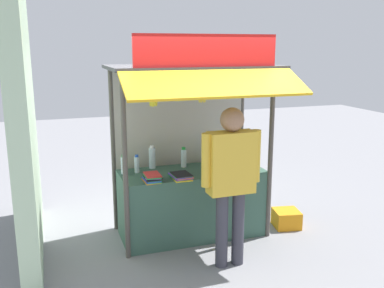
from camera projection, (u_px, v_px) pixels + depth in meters
ground_plane at (192, 234)px, 5.63m from camera, size 20.00×20.00×0.00m
stall_counter at (192, 203)px, 5.54m from camera, size 1.82×0.73×0.86m
stall_structure at (189, 117)px, 5.38m from camera, size 2.02×1.59×2.53m
water_bottle_mid_left at (124, 165)px, 5.30m from camera, size 0.07×0.07×0.24m
water_bottle_far_left at (184, 158)px, 5.60m from camera, size 0.07×0.07×0.26m
water_bottle_center at (222, 154)px, 5.82m from camera, size 0.07×0.07×0.24m
water_bottle_right at (137, 164)px, 5.35m from camera, size 0.06×0.06×0.23m
water_bottle_mid_right at (152, 157)px, 5.54m from camera, size 0.08×0.08×0.30m
water_bottle_front_right at (211, 157)px, 5.68m from camera, size 0.07×0.07×0.24m
magazine_stack_front_left at (226, 171)px, 5.34m from camera, size 0.25×0.27×0.05m
magazine_stack_back_right at (152, 178)px, 5.00m from camera, size 0.20×0.28×0.09m
magazine_stack_back_left at (181, 176)px, 5.11m from camera, size 0.25×0.30×0.07m
magazine_stack_rear_center at (238, 166)px, 5.58m from camera, size 0.25×0.30×0.04m
banana_bunch_inner_left at (153, 100)px, 4.60m from camera, size 0.11×0.11×0.29m
banana_bunch_rightmost at (260, 91)px, 4.99m from camera, size 0.09×0.08×0.22m
banana_bunch_inner_right at (178, 95)px, 4.68m from camera, size 0.09×0.10×0.24m
banana_bunch_leftmost at (202, 95)px, 4.77m from camera, size 0.11×0.11×0.27m
vendor_person at (231, 173)px, 4.61m from camera, size 0.68×0.26×1.78m
plastic_crate at (286, 219)px, 5.83m from camera, size 0.39×0.39×0.23m
neighbour_wall at (24, 123)px, 4.95m from camera, size 0.20×2.40×3.07m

